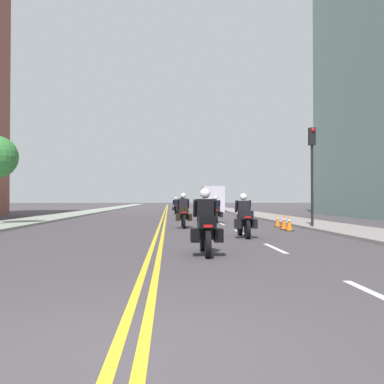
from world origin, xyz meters
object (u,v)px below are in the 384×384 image
motorcycle_5 (203,208)px  motorcycle_0 (205,228)px  motorcycle_2 (183,214)px  traffic_light_near (312,159)px  motorcycle_3 (216,211)px  traffic_cone_1 (289,223)px  motorcycle_6 (176,207)px  traffic_cone_0 (284,221)px  traffic_cone_2 (278,220)px  motorcycle_1 (244,219)px  parked_truck (212,200)px  motorcycle_4 (182,210)px

motorcycle_5 → motorcycle_0: bearing=-93.1°
motorcycle_2 → traffic_light_near: (5.93, -1.01, 2.56)m
motorcycle_3 → traffic_cone_1: motorcycle_3 is taller
traffic_light_near → motorcycle_6: bearing=106.3°
motorcycle_6 → traffic_light_near: 21.37m
motorcycle_0 → motorcycle_2: bearing=91.3°
traffic_cone_0 → traffic_cone_1: size_ratio=1.03×
motorcycle_3 → motorcycle_5: bearing=91.7°
traffic_cone_1 → traffic_cone_2: bearing=86.3°
motorcycle_1 → motorcycle_6: motorcycle_6 is taller
motorcycle_3 → traffic_light_near: size_ratio=0.44×
motorcycle_2 → traffic_cone_2: 4.67m
traffic_cone_1 → traffic_cone_0: bearing=90.4°
motorcycle_3 → traffic_light_near: traffic_light_near is taller
motorcycle_0 → motorcycle_1: motorcycle_0 is taller
motorcycle_6 → motorcycle_3: bearing=-85.4°
parked_truck → motorcycle_1: bearing=-93.7°
motorcycle_3 → motorcycle_1: bearing=-88.8°
traffic_light_near → parked_truck: size_ratio=0.72×
traffic_light_near → parked_truck: (-1.80, 28.76, -1.97)m
motorcycle_2 → motorcycle_3: (2.05, 4.60, -0.03)m
motorcycle_4 → traffic_cone_2: size_ratio=3.36×
motorcycle_3 → parked_truck: size_ratio=0.32×
motorcycle_3 → traffic_light_near: 7.29m
motorcycle_3 → motorcycle_5: 9.70m
traffic_light_near → traffic_cone_2: bearing=134.6°
traffic_cone_0 → motorcycle_6: bearing=102.1°
traffic_cone_1 → parked_truck: (-0.34, 30.10, 0.91)m
motorcycle_2 → traffic_light_near: bearing=-10.5°
motorcycle_3 → traffic_cone_2: motorcycle_3 is taller
motorcycle_5 → motorcycle_4: bearing=-108.7°
motorcycle_2 → parked_truck: size_ratio=0.34×
traffic_cone_1 → parked_truck: parked_truck is taller
motorcycle_5 → traffic_cone_1: size_ratio=3.06×
motorcycle_4 → motorcycle_1: bearing=-81.2°
motorcycle_1 → traffic_light_near: size_ratio=0.46×
motorcycle_6 → traffic_cone_0: (4.49, -20.86, -0.29)m
motorcycle_0 → motorcycle_3: (1.86, 14.65, -0.01)m
motorcycle_2 → traffic_light_near: 6.54m
motorcycle_1 → motorcycle_3: 9.91m
motorcycle_6 → traffic_cone_1: size_ratio=3.13×
traffic_cone_0 → parked_truck: bearing=90.7°
motorcycle_1 → traffic_cone_2: size_ratio=3.24×
motorcycle_5 → traffic_cone_0: (2.42, -15.80, -0.29)m
motorcycle_2 → traffic_cone_0: (4.47, -1.50, -0.32)m
traffic_cone_1 → traffic_light_near: size_ratio=0.15×
motorcycle_0 → traffic_cone_1: motorcycle_0 is taller
motorcycle_2 → traffic_cone_2: size_ratio=3.30×
motorcycle_1 → motorcycle_2: size_ratio=0.98×
motorcycle_1 → motorcycle_4: (-1.73, 14.67, -0.00)m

